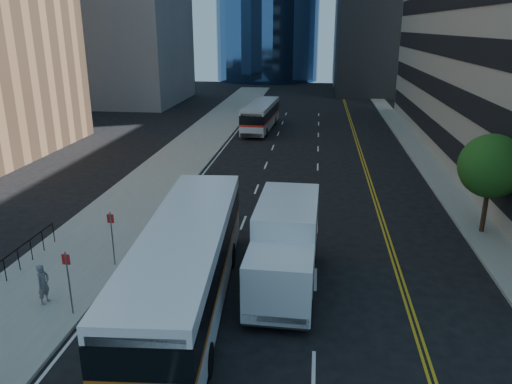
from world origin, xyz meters
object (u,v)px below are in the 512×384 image
pedestrian (43,284)px  bus_rear (261,115)px  street_tree (491,166)px  bus_front (186,264)px  box_truck (285,246)px

pedestrian → bus_rear: bearing=0.4°
street_tree → bus_front: (-13.33, -8.80, -1.81)m
bus_rear → box_truck: (4.68, -32.49, 0.29)m
pedestrian → street_tree: bearing=-55.9°
bus_front → box_truck: 4.15m
bus_front → box_truck: size_ratio=1.84×
bus_rear → bus_front: bearing=-84.8°
pedestrian → box_truck: bearing=-65.4°
street_tree → bus_rear: bearing=119.2°
bus_rear → pedestrian: bus_rear is taller
bus_rear → pedestrian: size_ratio=6.70×
bus_front → pedestrian: (-5.45, -0.63, -0.87)m
bus_front → bus_rear: size_ratio=1.22×
box_truck → pedestrian: box_truck is taller
bus_front → pedestrian: 5.55m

